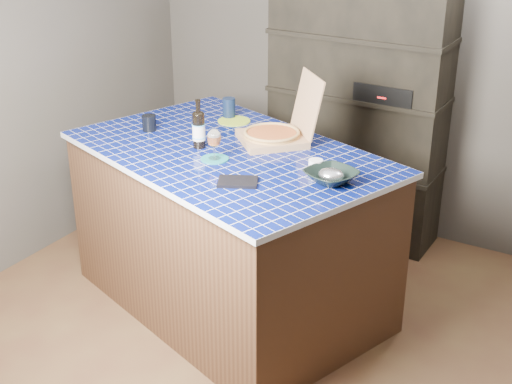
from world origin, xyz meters
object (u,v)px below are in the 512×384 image
Objects in this scene: kitchen_island at (230,229)px; bowl at (331,176)px; wine_glass at (214,139)px; dvd_case at (238,182)px; mead_bottle at (199,129)px; pizza_box at (276,133)px.

bowl is (0.68, -0.11, 0.53)m from kitchen_island.
wine_glass is 0.85× the size of dvd_case.
kitchen_island is 0.64m from mead_bottle.
pizza_box is 0.45m from wine_glass.
wine_glass is at bearing -32.15° from mead_bottle.
kitchen_island is at bearing 92.28° from wine_glass.
kitchen_island is 7.44× the size of mead_bottle.
wine_glass is (0.18, -0.11, 0.01)m from mead_bottle.
pizza_box is at bearing 78.46° from kitchen_island.
kitchen_island is at bearing 12.25° from mead_bottle.
wine_glass is at bearing -153.38° from dvd_case.
bowl is (0.86, -0.07, -0.08)m from mead_bottle.
bowl is at bearing -4.55° from mead_bottle.
pizza_box is (0.15, 0.26, 0.55)m from kitchen_island.
pizza_box is 3.27× the size of wine_glass.
dvd_case is at bearing -34.49° from pizza_box.
kitchen_island is 10.55× the size of dvd_case.
pizza_box is at bearing 145.07° from bowl.
pizza_box is 1.97× the size of mead_bottle.
bowl is at bearing 3.87° from wine_glass.
wine_glass is 0.37m from dvd_case.
bowl is at bearing 96.13° from dvd_case.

